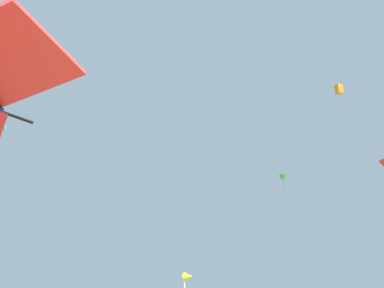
{
  "coord_description": "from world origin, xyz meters",
  "views": [
    {
      "loc": [
        2.34,
        -1.29,
        0.76
      ],
      "look_at": [
        -0.13,
        2.8,
        2.89
      ],
      "focal_mm": 35.02,
      "sensor_mm": 36.0,
      "label": 1
    }
  ],
  "objects": [
    {
      "name": "marker_flag",
      "position": [
        -3.73,
        8.53,
        1.56
      ],
      "size": [
        0.3,
        0.24,
        1.8
      ],
      "color": "silver",
      "rests_on": "ground"
    },
    {
      "name": "distant_kite_orange_high_left",
      "position": [
        -1.69,
        34.62,
        21.61
      ],
      "size": [
        0.88,
        0.99,
        1.08
      ],
      "color": "orange"
    },
    {
      "name": "distant_kite_green_low_left",
      "position": [
        -8.3,
        34.09,
        13.0
      ],
      "size": [
        0.87,
        0.9,
        1.68
      ],
      "color": "green"
    }
  ]
}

